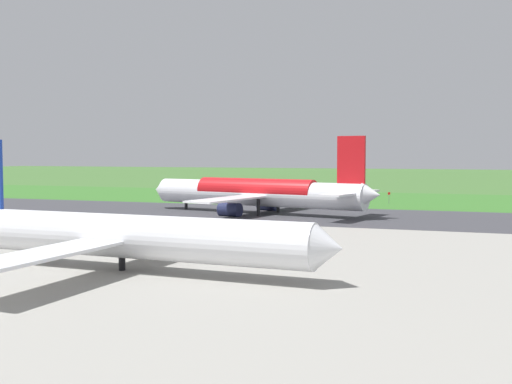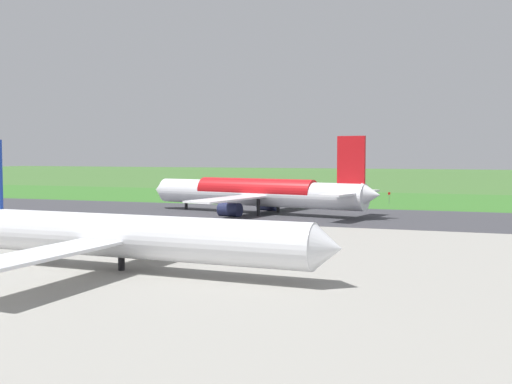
{
  "view_description": "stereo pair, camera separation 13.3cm",
  "coord_description": "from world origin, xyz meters",
  "px_view_note": "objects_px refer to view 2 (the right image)",
  "views": [
    {
      "loc": [
        -36.98,
        122.92,
        12.46
      ],
      "look_at": [
        6.6,
        0.0,
        4.5
      ],
      "focal_mm": 44.28,
      "sensor_mm": 36.0,
      "label": 1
    },
    {
      "loc": [
        -37.11,
        122.87,
        12.46
      ],
      "look_at": [
        6.6,
        0.0,
        4.5
      ],
      "focal_mm": 44.28,
      "sensor_mm": 36.0,
      "label": 2
    }
  ],
  "objects_px": {
    "traffic_cone_orange": "(368,202)",
    "no_stopping_sign": "(389,197)",
    "airliner_main": "(258,193)",
    "airliner_parked_mid": "(119,235)"
  },
  "relations": [
    {
      "from": "traffic_cone_orange",
      "to": "no_stopping_sign",
      "type": "bearing_deg",
      "value": 156.82
    },
    {
      "from": "airliner_main",
      "to": "traffic_cone_orange",
      "type": "xyz_separation_m",
      "value": [
        -16.58,
        -37.33,
        -4.08
      ]
    },
    {
      "from": "airliner_parked_mid",
      "to": "traffic_cone_orange",
      "type": "relative_size",
      "value": 87.59
    },
    {
      "from": "no_stopping_sign",
      "to": "traffic_cone_orange",
      "type": "distance_m",
      "value": 6.33
    },
    {
      "from": "airliner_main",
      "to": "no_stopping_sign",
      "type": "xyz_separation_m",
      "value": [
        -22.25,
        -34.91,
        -2.65
      ]
    },
    {
      "from": "airliner_main",
      "to": "traffic_cone_orange",
      "type": "relative_size",
      "value": 97.74
    },
    {
      "from": "airliner_main",
      "to": "airliner_parked_mid",
      "type": "xyz_separation_m",
      "value": [
        -7.29,
        64.96,
        -0.51
      ]
    },
    {
      "from": "airliner_main",
      "to": "no_stopping_sign",
      "type": "relative_size",
      "value": 18.58
    },
    {
      "from": "airliner_parked_mid",
      "to": "traffic_cone_orange",
      "type": "xyz_separation_m",
      "value": [
        -9.29,
        -102.3,
        -3.57
      ]
    },
    {
      "from": "airliner_main",
      "to": "no_stopping_sign",
      "type": "distance_m",
      "value": 41.48
    }
  ]
}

